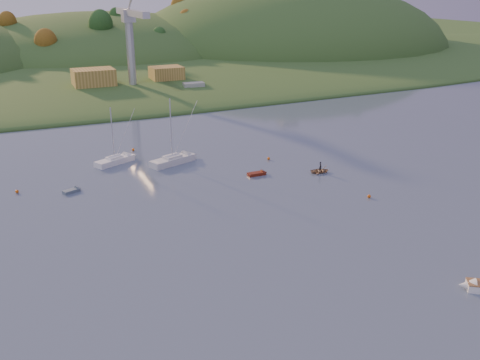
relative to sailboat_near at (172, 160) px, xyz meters
name	(u,v)px	position (x,y,z in m)	size (l,w,h in m)	color
ground	(461,344)	(7.22, -56.99, -0.73)	(500.00, 500.00, 0.00)	#364158
far_shore	(69,51)	(7.22, 173.01, -0.73)	(620.00, 220.00, 1.50)	#2B5221
shore_slope	(96,72)	(7.22, 108.01, -0.73)	(640.00, 150.00, 7.00)	#2B5221
hill_center	(100,55)	(17.22, 153.01, -0.73)	(140.00, 120.00, 36.00)	#2B5221
hill_right	(290,49)	(102.22, 138.01, -0.73)	(150.00, 130.00, 60.00)	#2B5221
hillside_trees	(86,64)	(7.22, 128.01, -0.73)	(280.00, 50.00, 32.00)	#184318
wharf	(142,88)	(12.22, 65.01, 0.47)	(42.00, 16.00, 2.40)	slate
shed_west	(94,78)	(-0.78, 66.01, 4.07)	(11.00, 8.00, 4.80)	olive
shed_east	(167,74)	(20.22, 67.01, 3.67)	(9.00, 7.00, 4.00)	olive
dock_crane	(131,31)	(9.22, 61.40, 16.44)	(3.20, 28.00, 20.30)	#B7B7BC
sailboat_near	(172,160)	(0.00, 0.00, 0.00)	(8.47, 5.05, 11.27)	silver
sailboat_far	(115,160)	(-8.95, 4.27, -0.07)	(7.28, 4.96, 9.79)	white
canoe	(320,171)	(20.46, -14.44, -0.42)	(2.19, 3.06, 0.63)	#A37F5A
paddler	(320,168)	(20.46, -14.44, 0.07)	(0.59, 0.39, 1.61)	black
red_tender	(260,173)	(11.10, -11.22, -0.49)	(3.44, 1.19, 1.17)	#5D1B0D
grey_dinghy	(75,190)	(-17.23, -6.22, -0.51)	(3.05, 2.05, 1.07)	slate
work_vessel	(194,91)	(24.05, 54.86, 0.49)	(13.75, 5.98, 3.44)	slate
buoy_1	(369,196)	(20.86, -26.69, -0.48)	(0.50, 0.50, 0.50)	#DE590B
buoy_2	(17,191)	(-25.05, -3.37, -0.48)	(0.50, 0.50, 0.50)	#DE590B
buoy_3	(133,150)	(-4.25, 10.23, -0.48)	(0.50, 0.50, 0.50)	#DE590B
buoy_4	(269,158)	(15.94, -4.99, -0.48)	(0.50, 0.50, 0.50)	#DE590B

